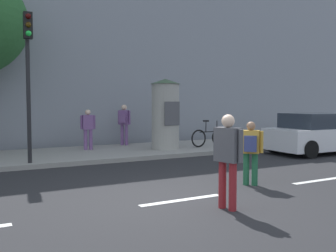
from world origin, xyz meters
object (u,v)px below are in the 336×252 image
at_px(traffic_light, 28,63).
at_px(parked_car_silver, 319,134).
at_px(pedestrian_in_red_top, 251,148).
at_px(poster_column, 165,113).
at_px(pedestrian_with_backpack, 124,121).
at_px(pedestrian_with_bag, 88,127).
at_px(pedestrian_in_dark_shirt, 228,153).
at_px(bicycle_leaning, 209,137).

height_order(traffic_light, parked_car_silver, traffic_light).
bearing_deg(pedestrian_in_red_top, poster_column, 80.78).
distance_m(traffic_light, poster_column, 5.56).
distance_m(pedestrian_with_backpack, pedestrian_with_bag, 1.97).
height_order(pedestrian_in_red_top, pedestrian_with_backpack, pedestrian_with_backpack).
height_order(poster_column, pedestrian_in_red_top, poster_column).
bearing_deg(parked_car_silver, pedestrian_with_bag, 152.66).
xyz_separation_m(pedestrian_in_dark_shirt, pedestrian_in_red_top, (1.68, 1.32, -0.14)).
bearing_deg(bicycle_leaning, parked_car_silver, -40.99).
relative_size(traffic_light, parked_car_silver, 1.02).
bearing_deg(traffic_light, bicycle_leaning, 8.80).
bearing_deg(poster_column, parked_car_silver, -29.78).
bearing_deg(parked_car_silver, pedestrian_in_red_top, -152.89).
distance_m(traffic_light, pedestrian_with_backpack, 5.64).
height_order(pedestrian_with_backpack, pedestrian_with_bag, pedestrian_with_backpack).
bearing_deg(traffic_light, poster_column, 13.70).
bearing_deg(pedestrian_with_backpack, pedestrian_with_bag, -155.59).
xyz_separation_m(pedestrian_with_bag, bicycle_leaning, (4.70, -1.30, -0.50)).
relative_size(pedestrian_in_dark_shirt, pedestrian_in_red_top, 1.15).
relative_size(pedestrian_in_red_top, pedestrian_with_backpack, 0.86).
bearing_deg(pedestrian_in_red_top, pedestrian_in_dark_shirt, -141.77).
height_order(pedestrian_in_red_top, bicycle_leaning, pedestrian_in_red_top).
bearing_deg(pedestrian_with_backpack, traffic_light, -142.73).
bearing_deg(pedestrian_in_dark_shirt, poster_column, 70.23).
bearing_deg(bicycle_leaning, poster_column, 175.33).
height_order(traffic_light, bicycle_leaning, traffic_light).
xyz_separation_m(traffic_light, pedestrian_in_dark_shirt, (2.51, -6.17, -2.08)).
bearing_deg(pedestrian_with_backpack, poster_column, -63.83).
relative_size(poster_column, pedestrian_in_dark_shirt, 1.59).
relative_size(traffic_light, poster_column, 1.61).
relative_size(pedestrian_in_red_top, parked_car_silver, 0.35).
height_order(pedestrian_in_dark_shirt, parked_car_silver, pedestrian_in_dark_shirt).
bearing_deg(pedestrian_with_bag, pedestrian_with_backpack, 24.41).
bearing_deg(poster_column, pedestrian_in_red_top, -99.22).
xyz_separation_m(pedestrian_in_dark_shirt, pedestrian_with_bag, (-0.08, 8.57, 0.02)).
height_order(pedestrian_in_dark_shirt, bicycle_leaning, pedestrian_in_dark_shirt).
distance_m(pedestrian_in_red_top, pedestrian_with_backpack, 8.07).
height_order(pedestrian_with_bag, parked_car_silver, pedestrian_with_bag).
bearing_deg(traffic_light, pedestrian_with_backpack, 37.27).
height_order(traffic_light, pedestrian_in_dark_shirt, traffic_light).
distance_m(poster_column, parked_car_silver, 6.01).
xyz_separation_m(traffic_light, pedestrian_in_red_top, (4.19, -4.85, -2.22)).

